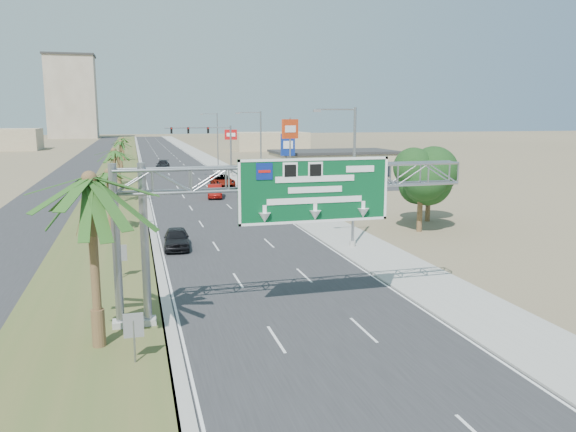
% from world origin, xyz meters
% --- Properties ---
extents(ground, '(600.00, 600.00, 0.00)m').
position_xyz_m(ground, '(0.00, 0.00, 0.00)').
color(ground, '#8C7A59').
rests_on(ground, ground).
extents(road, '(12.00, 300.00, 0.02)m').
position_xyz_m(road, '(0.00, 110.00, 0.01)').
color(road, '#28282B').
rests_on(road, ground).
extents(sidewalk_right, '(4.00, 300.00, 0.10)m').
position_xyz_m(sidewalk_right, '(8.50, 110.00, 0.05)').
color(sidewalk_right, '#9E9B93').
rests_on(sidewalk_right, ground).
extents(median_grass, '(7.00, 300.00, 0.12)m').
position_xyz_m(median_grass, '(-10.00, 110.00, 0.06)').
color(median_grass, '#475A27').
rests_on(median_grass, ground).
extents(opposing_road, '(8.00, 300.00, 0.02)m').
position_xyz_m(opposing_road, '(-17.00, 110.00, 0.01)').
color(opposing_road, '#28282B').
rests_on(opposing_road, ground).
extents(sign_gantry, '(16.75, 1.24, 7.50)m').
position_xyz_m(sign_gantry, '(-1.06, 9.93, 6.06)').
color(sign_gantry, gray).
rests_on(sign_gantry, ground).
extents(palm_near, '(5.70, 5.70, 8.35)m').
position_xyz_m(palm_near, '(-9.20, 8.00, 6.93)').
color(palm_near, brown).
rests_on(palm_near, ground).
extents(palm_row_b, '(3.99, 3.99, 5.95)m').
position_xyz_m(palm_row_b, '(-9.50, 32.00, 4.90)').
color(palm_row_b, brown).
rests_on(palm_row_b, ground).
extents(palm_row_c, '(3.99, 3.99, 6.75)m').
position_xyz_m(palm_row_c, '(-9.50, 48.00, 5.66)').
color(palm_row_c, brown).
rests_on(palm_row_c, ground).
extents(palm_row_d, '(3.99, 3.99, 5.45)m').
position_xyz_m(palm_row_d, '(-9.50, 66.00, 4.42)').
color(palm_row_d, brown).
rests_on(palm_row_d, ground).
extents(palm_row_e, '(3.99, 3.99, 6.15)m').
position_xyz_m(palm_row_e, '(-9.50, 85.00, 5.09)').
color(palm_row_e, brown).
rests_on(palm_row_e, ground).
extents(palm_row_f, '(3.99, 3.99, 5.75)m').
position_xyz_m(palm_row_f, '(-9.50, 110.00, 4.71)').
color(palm_row_f, brown).
rests_on(palm_row_f, ground).
extents(streetlight_near, '(3.27, 0.44, 10.00)m').
position_xyz_m(streetlight_near, '(7.30, 22.00, 4.69)').
color(streetlight_near, gray).
rests_on(streetlight_near, ground).
extents(streetlight_mid, '(3.27, 0.44, 10.00)m').
position_xyz_m(streetlight_mid, '(7.30, 52.00, 4.69)').
color(streetlight_mid, gray).
rests_on(streetlight_mid, ground).
extents(streetlight_far, '(3.27, 0.44, 10.00)m').
position_xyz_m(streetlight_far, '(7.30, 88.00, 4.69)').
color(streetlight_far, gray).
rests_on(streetlight_far, ground).
extents(signal_mast, '(10.28, 0.71, 8.00)m').
position_xyz_m(signal_mast, '(5.17, 71.97, 4.85)').
color(signal_mast, gray).
rests_on(signal_mast, ground).
extents(store_building, '(18.00, 10.00, 4.00)m').
position_xyz_m(store_building, '(22.00, 66.00, 2.00)').
color(store_building, tan).
rests_on(store_building, ground).
extents(oak_near, '(4.50, 4.50, 6.80)m').
position_xyz_m(oak_near, '(15.00, 26.00, 4.53)').
color(oak_near, brown).
rests_on(oak_near, ground).
extents(oak_far, '(3.50, 3.50, 5.60)m').
position_xyz_m(oak_far, '(18.00, 30.00, 3.82)').
color(oak_far, brown).
rests_on(oak_far, ground).
extents(median_signback_a, '(0.75, 0.08, 2.08)m').
position_xyz_m(median_signback_a, '(-7.80, 6.00, 1.45)').
color(median_signback_a, gray).
rests_on(median_signback_a, ground).
extents(median_signback_b, '(0.75, 0.08, 2.08)m').
position_xyz_m(median_signback_b, '(-8.50, 18.00, 1.45)').
color(median_signback_b, gray).
rests_on(median_signback_b, ground).
extents(tower_distant, '(20.00, 16.00, 35.00)m').
position_xyz_m(tower_distant, '(-32.00, 250.00, 17.50)').
color(tower_distant, gray).
rests_on(tower_distant, ground).
extents(building_distant_right, '(20.00, 12.00, 5.00)m').
position_xyz_m(building_distant_right, '(30.00, 140.00, 2.50)').
color(building_distant_right, tan).
rests_on(building_distant_right, ground).
extents(car_left_lane, '(2.04, 4.48, 1.49)m').
position_xyz_m(car_left_lane, '(-4.80, 25.07, 0.74)').
color(car_left_lane, black).
rests_on(car_left_lane, ground).
extents(car_mid_lane, '(2.23, 4.82, 1.53)m').
position_xyz_m(car_mid_lane, '(1.50, 49.96, 0.76)').
color(car_mid_lane, maroon).
rests_on(car_mid_lane, ground).
extents(car_right_lane, '(2.79, 5.97, 1.65)m').
position_xyz_m(car_right_lane, '(3.89, 59.59, 0.83)').
color(car_right_lane, gray).
rests_on(car_right_lane, ground).
extents(car_far, '(2.84, 5.56, 1.55)m').
position_xyz_m(car_far, '(-2.46, 88.15, 0.77)').
color(car_far, black).
rests_on(car_far, ground).
extents(pole_sign_red_near, '(2.33, 1.20, 9.23)m').
position_xyz_m(pole_sign_red_near, '(11.56, 53.34, 7.28)').
color(pole_sign_red_near, gray).
rests_on(pole_sign_red_near, ground).
extents(pole_sign_blue, '(2.02, 0.50, 7.26)m').
position_xyz_m(pole_sign_blue, '(13.00, 59.64, 5.29)').
color(pole_sign_blue, gray).
rests_on(pole_sign_blue, ground).
extents(pole_sign_red_far, '(2.19, 0.95, 7.25)m').
position_xyz_m(pole_sign_red_far, '(9.59, 85.91, 5.67)').
color(pole_sign_red_far, gray).
rests_on(pole_sign_red_far, ground).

